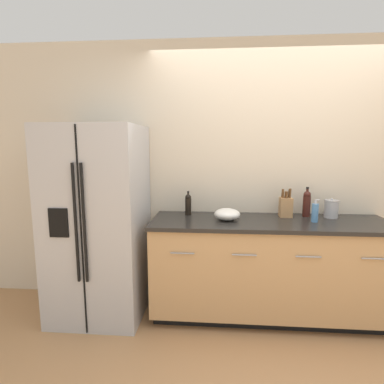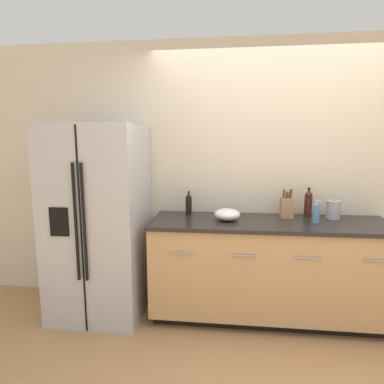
{
  "view_description": "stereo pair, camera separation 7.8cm",
  "coord_description": "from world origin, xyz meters",
  "px_view_note": "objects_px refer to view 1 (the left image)",
  "views": [
    {
      "loc": [
        -0.61,
        -1.96,
        1.59
      ],
      "look_at": [
        -0.82,
        0.71,
        1.18
      ],
      "focal_mm": 28.0,
      "sensor_mm": 36.0,
      "label": 1
    },
    {
      "loc": [
        -0.53,
        -1.96,
        1.59
      ],
      "look_at": [
        -0.82,
        0.71,
        1.18
      ],
      "focal_mm": 28.0,
      "sensor_mm": 36.0,
      "label": 2
    }
  ],
  "objects_px": {
    "knife_block": "(286,206)",
    "mixing_bowl": "(227,214)",
    "steel_canister": "(331,209)",
    "oil_bottle": "(188,204)",
    "wine_bottle": "(307,203)",
    "soap_dispenser": "(315,213)",
    "refrigerator": "(99,223)"
  },
  "relations": [
    {
      "from": "refrigerator",
      "to": "mixing_bowl",
      "type": "xyz_separation_m",
      "value": [
        1.19,
        0.04,
        0.09
      ]
    },
    {
      "from": "refrigerator",
      "to": "wine_bottle",
      "type": "bearing_deg",
      "value": 7.01
    },
    {
      "from": "steel_canister",
      "to": "mixing_bowl",
      "type": "height_order",
      "value": "steel_canister"
    },
    {
      "from": "mixing_bowl",
      "to": "knife_block",
      "type": "bearing_deg",
      "value": 16.46
    },
    {
      "from": "wine_bottle",
      "to": "mixing_bowl",
      "type": "height_order",
      "value": "wine_bottle"
    },
    {
      "from": "oil_bottle",
      "to": "soap_dispenser",
      "type": "bearing_deg",
      "value": -9.25
    },
    {
      "from": "soap_dispenser",
      "to": "mixing_bowl",
      "type": "relative_size",
      "value": 0.86
    },
    {
      "from": "soap_dispenser",
      "to": "mixing_bowl",
      "type": "xyz_separation_m",
      "value": [
        -0.77,
        0.01,
        -0.03
      ]
    },
    {
      "from": "steel_canister",
      "to": "refrigerator",
      "type": "bearing_deg",
      "value": -174.5
    },
    {
      "from": "knife_block",
      "to": "mixing_bowl",
      "type": "height_order",
      "value": "knife_block"
    },
    {
      "from": "refrigerator",
      "to": "knife_block",
      "type": "distance_m",
      "value": 1.76
    },
    {
      "from": "wine_bottle",
      "to": "refrigerator",
      "type": "bearing_deg",
      "value": -172.99
    },
    {
      "from": "soap_dispenser",
      "to": "mixing_bowl",
      "type": "distance_m",
      "value": 0.77
    },
    {
      "from": "wine_bottle",
      "to": "steel_canister",
      "type": "height_order",
      "value": "wine_bottle"
    },
    {
      "from": "knife_block",
      "to": "mixing_bowl",
      "type": "xyz_separation_m",
      "value": [
        -0.55,
        -0.16,
        -0.05
      ]
    },
    {
      "from": "knife_block",
      "to": "mixing_bowl",
      "type": "distance_m",
      "value": 0.58
    },
    {
      "from": "oil_bottle",
      "to": "mixing_bowl",
      "type": "distance_m",
      "value": 0.41
    },
    {
      "from": "wine_bottle",
      "to": "oil_bottle",
      "type": "height_order",
      "value": "wine_bottle"
    },
    {
      "from": "knife_block",
      "to": "wine_bottle",
      "type": "xyz_separation_m",
      "value": [
        0.2,
        0.04,
        0.03
      ]
    },
    {
      "from": "soap_dispenser",
      "to": "oil_bottle",
      "type": "bearing_deg",
      "value": 170.75
    },
    {
      "from": "soap_dispenser",
      "to": "oil_bottle",
      "type": "distance_m",
      "value": 1.15
    },
    {
      "from": "refrigerator",
      "to": "soap_dispenser",
      "type": "relative_size",
      "value": 8.76
    },
    {
      "from": "steel_canister",
      "to": "soap_dispenser",
      "type": "bearing_deg",
      "value": -138.68
    },
    {
      "from": "mixing_bowl",
      "to": "soap_dispenser",
      "type": "bearing_deg",
      "value": -0.91
    },
    {
      "from": "refrigerator",
      "to": "oil_bottle",
      "type": "height_order",
      "value": "refrigerator"
    },
    {
      "from": "refrigerator",
      "to": "wine_bottle",
      "type": "distance_m",
      "value": 1.96
    },
    {
      "from": "wine_bottle",
      "to": "oil_bottle",
      "type": "distance_m",
      "value": 1.13
    },
    {
      "from": "steel_canister",
      "to": "mixing_bowl",
      "type": "xyz_separation_m",
      "value": [
        -0.97,
        -0.17,
        -0.03
      ]
    },
    {
      "from": "knife_block",
      "to": "soap_dispenser",
      "type": "height_order",
      "value": "knife_block"
    },
    {
      "from": "knife_block",
      "to": "steel_canister",
      "type": "xyz_separation_m",
      "value": [
        0.42,
        0.0,
        -0.02
      ]
    },
    {
      "from": "steel_canister",
      "to": "wine_bottle",
      "type": "bearing_deg",
      "value": 171.91
    },
    {
      "from": "knife_block",
      "to": "oil_bottle",
      "type": "xyz_separation_m",
      "value": [
        -0.93,
        0.01,
        0.01
      ]
    }
  ]
}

